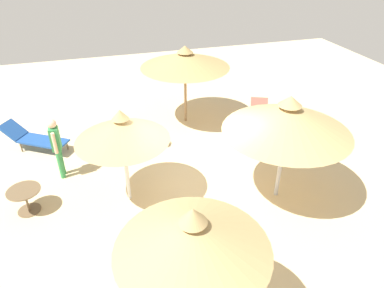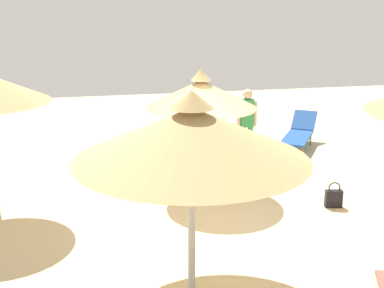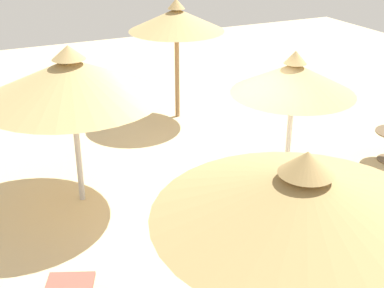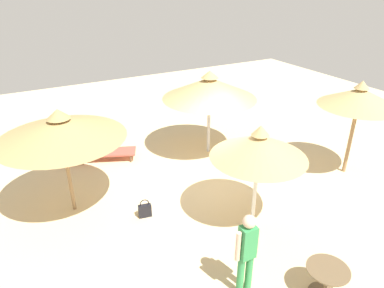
# 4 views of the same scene
# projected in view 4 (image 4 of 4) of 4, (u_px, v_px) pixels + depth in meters

# --- Properties ---
(ground) EXTENTS (24.00, 24.00, 0.10)m
(ground) POSITION_uv_depth(u_px,v_px,m) (219.00, 188.00, 9.63)
(ground) COLOR beige
(parasol_umbrella_far_left) EXTENTS (2.14, 2.14, 2.43)m
(parasol_umbrella_far_left) POSITION_uv_depth(u_px,v_px,m) (259.00, 146.00, 7.48)
(parasol_umbrella_far_left) COLOR white
(parasol_umbrella_far_left) RESTS_ON ground
(parasol_umbrella_center) EXTENTS (2.91, 2.91, 2.69)m
(parasol_umbrella_center) POSITION_uv_depth(u_px,v_px,m) (210.00, 88.00, 10.60)
(parasol_umbrella_center) COLOR #B2B2B7
(parasol_umbrella_center) RESTS_ON ground
(parasol_umbrella_back) EXTENTS (2.15, 2.15, 2.76)m
(parasol_umbrella_back) POSITION_uv_depth(u_px,v_px,m) (360.00, 97.00, 9.37)
(parasol_umbrella_back) COLOR olive
(parasol_umbrella_back) RESTS_ON ground
(parasol_umbrella_near_right) EXTENTS (2.90, 2.90, 2.64)m
(parasol_umbrella_near_right) POSITION_uv_depth(u_px,v_px,m) (60.00, 128.00, 7.75)
(parasol_umbrella_near_right) COLOR olive
(parasol_umbrella_near_right) RESTS_ON ground
(lounge_chair_edge) EXTENTS (2.20, 1.38, 0.70)m
(lounge_chair_edge) POSITION_uv_depth(u_px,v_px,m) (99.00, 151.00, 10.87)
(lounge_chair_edge) COLOR #CC4C3F
(lounge_chair_edge) RESTS_ON ground
(person_standing_front) EXTENTS (0.47, 0.23, 1.71)m
(person_standing_front) POSITION_uv_depth(u_px,v_px,m) (247.00, 250.00, 6.02)
(person_standing_front) COLOR #338C4C
(person_standing_front) RESTS_ON ground
(handbag) EXTENTS (0.33, 0.18, 0.49)m
(handbag) POSITION_uv_depth(u_px,v_px,m) (145.00, 210.00, 8.35)
(handbag) COLOR black
(handbag) RESTS_ON ground
(side_table_round) EXTENTS (0.76, 0.76, 0.62)m
(side_table_round) POSITION_uv_depth(u_px,v_px,m) (326.00, 277.00, 6.20)
(side_table_round) COLOR brown
(side_table_round) RESTS_ON ground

